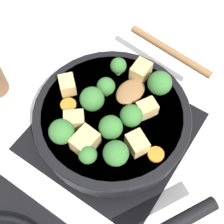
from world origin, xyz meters
The scene contains 21 objects.
ground_plane centered at (0.00, 0.00, 0.00)m, with size 2.40×2.40×0.00m, color white.
front_burner_grate centered at (0.00, 0.00, 0.01)m, with size 0.31×0.31×0.03m.
skillet_pan centered at (0.00, 0.00, 0.06)m, with size 0.40×0.34×0.06m.
wooden_spoon centered at (-0.01, -0.13, 0.09)m, with size 0.20×0.19×0.02m.
tofu_cube_center_large centered at (0.04, 0.06, 0.10)m, with size 0.04×0.03×0.03m, color #DBB770.
tofu_cube_near_handle centered at (0.00, 0.08, 0.10)m, with size 0.04×0.04×0.04m, color #DBB770.
tofu_cube_east_chunk centered at (0.10, 0.01, 0.10)m, with size 0.04×0.03×0.03m, color #DBB770.
tofu_cube_west_chunk centered at (0.00, -0.10, 0.10)m, with size 0.04×0.03×0.03m, color #DBB770.
tofu_cube_back_piece centered at (-0.08, 0.04, 0.10)m, with size 0.04×0.03×0.03m, color #DBB770.
tofu_cube_front_piece centered at (-0.05, -0.04, 0.10)m, with size 0.04×0.03×0.03m, color #DBB770.
broccoli_floret_near_spoon centered at (0.03, -0.03, 0.11)m, with size 0.04×0.04×0.04m.
broccoli_floret_center_top centered at (-0.05, -0.09, 0.12)m, with size 0.05×0.05×0.05m.
broccoli_floret_east_rim centered at (-0.06, 0.08, 0.11)m, with size 0.04×0.04×0.05m.
broccoli_floret_west_rim centered at (-0.02, 0.04, 0.11)m, with size 0.04×0.04×0.05m.
broccoli_floret_north_edge centered at (0.04, 0.01, 0.12)m, with size 0.05×0.05×0.05m.
broccoli_floret_south_cluster centered at (-0.04, 0.00, 0.11)m, with size 0.04×0.04×0.05m.
broccoli_floret_mid_floret centered at (-0.02, 0.10, 0.11)m, with size 0.03×0.03×0.04m.
broccoli_floret_small_inner centered at (0.04, 0.10, 0.11)m, with size 0.05×0.05×0.05m.
broccoli_floret_tall_stem centered at (0.04, -0.08, 0.11)m, with size 0.03×0.03×0.04m.
carrot_slice_orange_thin centered at (0.08, 0.04, 0.09)m, with size 0.03×0.03×0.01m, color orange.
carrot_slice_near_center centered at (-0.11, 0.03, 0.09)m, with size 0.03×0.03×0.01m, color orange.
Camera 1 is at (-0.16, 0.24, 0.61)m, focal length 50.00 mm.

